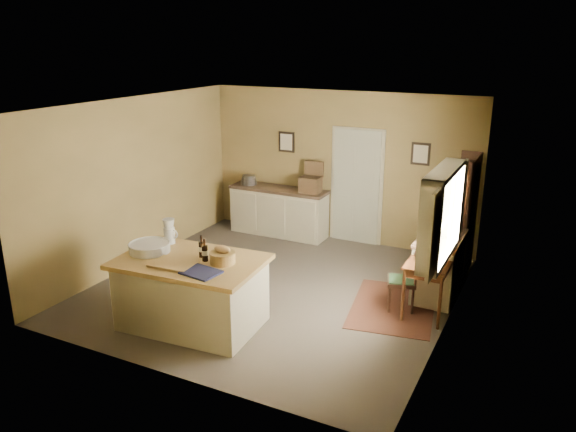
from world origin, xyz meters
name	(u,v)px	position (x,y,z in m)	size (l,w,h in m)	color
ground	(275,289)	(0.00, 0.00, 0.00)	(5.00, 5.00, 0.00)	brown
wall_back	(339,167)	(0.00, 2.50, 1.35)	(5.00, 0.10, 2.70)	#9A7F47
wall_front	(161,262)	(0.00, -2.50, 1.35)	(5.00, 0.10, 2.70)	#9A7F47
wall_left	(137,182)	(-2.50, 0.00, 1.35)	(0.10, 5.00, 2.70)	#9A7F47
wall_right	(454,227)	(2.50, 0.00, 1.35)	(0.10, 5.00, 2.70)	#9A7F47
ceiling	(273,105)	(0.00, 0.00, 2.70)	(5.00, 5.00, 0.00)	silver
door	(356,185)	(0.35, 2.47, 1.05)	(0.97, 0.06, 2.11)	#B4B59C
framed_prints	(350,148)	(0.20, 2.48, 1.72)	(2.82, 0.02, 0.38)	black
window	(446,215)	(2.42, -0.20, 1.55)	(0.25, 1.99, 1.12)	#C1B798
work_island	(191,290)	(-0.45, -1.44, 0.48)	(1.90, 1.31, 1.20)	#C1B798
sideboard	(279,210)	(-1.06, 2.20, 0.48)	(1.87, 0.53, 1.18)	#C1B798
rug	(393,307)	(1.75, 0.20, 0.00)	(1.10, 1.60, 0.01)	#472417
writing_desk	(430,266)	(2.20, 0.27, 0.67)	(0.55, 0.90, 0.82)	#351A0C
desk_chair	(402,282)	(1.84, 0.21, 0.40)	(0.38, 0.38, 0.80)	#311B13
right_cabinet	(438,266)	(2.20, 0.84, 0.46)	(0.58, 1.04, 0.99)	#C1B798
shelving_unit	(465,217)	(2.35, 1.82, 0.94)	(0.32, 0.85, 1.89)	#311B13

